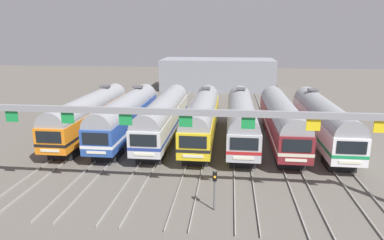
% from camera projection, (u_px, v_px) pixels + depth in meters
% --- Properties ---
extents(ground_plane, '(160.00, 160.00, 0.00)m').
position_uv_depth(ground_plane, '(202.00, 140.00, 37.46)').
color(ground_plane, '#5B564F').
extents(track_bed, '(26.42, 70.00, 0.15)m').
position_uv_depth(track_bed, '(211.00, 107.00, 53.81)').
color(track_bed, gray).
rests_on(track_bed, ground).
extents(commuter_train_orange, '(2.88, 18.06, 5.05)m').
position_uv_depth(commuter_train_orange, '(90.00, 113.00, 38.13)').
color(commuter_train_orange, orange).
rests_on(commuter_train_orange, ground).
extents(commuter_train_blue, '(2.88, 18.06, 5.05)m').
position_uv_depth(commuter_train_blue, '(127.00, 114.00, 37.69)').
color(commuter_train_blue, '#284C9E').
rests_on(commuter_train_blue, ground).
extents(commuter_train_silver, '(2.88, 18.06, 4.77)m').
position_uv_depth(commuter_train_silver, '(164.00, 115.00, 37.24)').
color(commuter_train_silver, silver).
rests_on(commuter_train_silver, ground).
extents(commuter_train_yellow, '(2.88, 18.06, 5.05)m').
position_uv_depth(commuter_train_yellow, '(202.00, 116.00, 36.79)').
color(commuter_train_yellow, gold).
rests_on(commuter_train_yellow, ground).
extents(commuter_train_stainless, '(2.88, 18.06, 5.05)m').
position_uv_depth(commuter_train_stainless, '(241.00, 117.00, 36.35)').
color(commuter_train_stainless, '#B2B5BA').
rests_on(commuter_train_stainless, ground).
extents(commuter_train_maroon, '(2.88, 18.06, 4.77)m').
position_uv_depth(commuter_train_maroon, '(281.00, 118.00, 35.90)').
color(commuter_train_maroon, maroon).
rests_on(commuter_train_maroon, ground).
extents(commuter_train_white, '(2.88, 18.06, 5.05)m').
position_uv_depth(commuter_train_white, '(322.00, 119.00, 35.46)').
color(commuter_train_white, white).
rests_on(commuter_train_white, ground).
extents(catenary_gantry, '(30.15, 0.44, 6.97)m').
position_uv_depth(catenary_gantry, '(186.00, 124.00, 23.11)').
color(catenary_gantry, gray).
rests_on(catenary_gantry, ground).
extents(yard_signal_mast, '(0.28, 0.35, 2.76)m').
position_uv_depth(yard_signal_mast, '(215.00, 183.00, 22.27)').
color(yard_signal_mast, '#59595E').
rests_on(yard_signal_mast, ground).
extents(maintenance_building, '(22.52, 10.00, 6.14)m').
position_uv_depth(maintenance_building, '(218.00, 74.00, 70.56)').
color(maintenance_building, gray).
rests_on(maintenance_building, ground).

